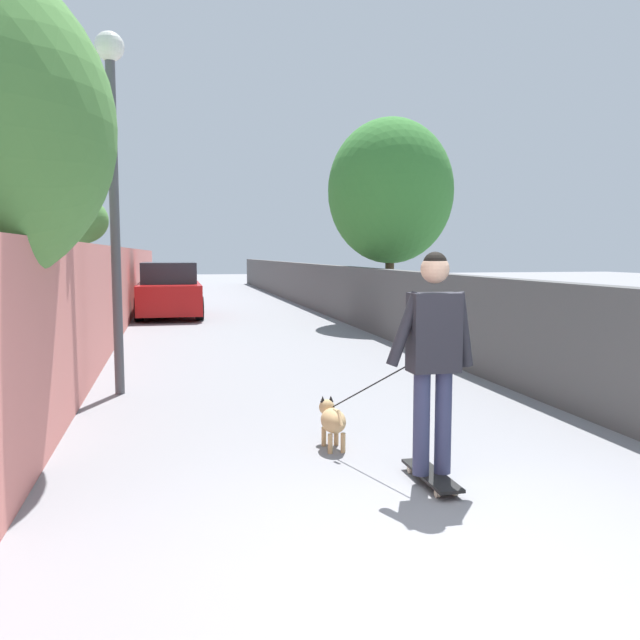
{
  "coord_description": "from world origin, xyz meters",
  "views": [
    {
      "loc": [
        -3.28,
        1.63,
        1.8
      ],
      "look_at": [
        4.43,
        -0.1,
        1.0
      ],
      "focal_mm": 37.15,
      "sensor_mm": 36.0,
      "label": 1
    }
  ],
  "objects_px": {
    "tree_left_mid": "(5,167)",
    "person_skateboarder": "(434,345)",
    "lamp_post": "(113,151)",
    "skateboard": "(431,475)",
    "car_near": "(169,291)",
    "tree_right_near": "(390,191)",
    "tree_left_far": "(78,222)",
    "dog": "(333,419)"
  },
  "relations": [
    {
      "from": "tree_left_far",
      "to": "person_skateboarder",
      "type": "bearing_deg",
      "value": -164.68
    },
    {
      "from": "skateboard",
      "to": "car_near",
      "type": "distance_m",
      "value": 14.73
    },
    {
      "from": "tree_right_near",
      "to": "skateboard",
      "type": "distance_m",
      "value": 12.54
    },
    {
      "from": "dog",
      "to": "tree_left_mid",
      "type": "bearing_deg",
      "value": 37.39
    },
    {
      "from": "lamp_post",
      "to": "car_near",
      "type": "height_order",
      "value": "lamp_post"
    },
    {
      "from": "tree_right_near",
      "to": "lamp_post",
      "type": "bearing_deg",
      "value": 140.73
    },
    {
      "from": "tree_left_mid",
      "to": "tree_left_far",
      "type": "distance_m",
      "value": 11.51
    },
    {
      "from": "skateboard",
      "to": "dog",
      "type": "xyz_separation_m",
      "value": [
        1.1,
        0.53,
        0.21
      ]
    },
    {
      "from": "skateboard",
      "to": "dog",
      "type": "distance_m",
      "value": 1.23
    },
    {
      "from": "lamp_post",
      "to": "car_near",
      "type": "distance_m",
      "value": 10.83
    },
    {
      "from": "person_skateboarder",
      "to": "dog",
      "type": "height_order",
      "value": "person_skateboarder"
    },
    {
      "from": "car_near",
      "to": "lamp_post",
      "type": "bearing_deg",
      "value": 176.75
    },
    {
      "from": "tree_right_near",
      "to": "tree_left_mid",
      "type": "bearing_deg",
      "value": 124.95
    },
    {
      "from": "skateboard",
      "to": "dog",
      "type": "bearing_deg",
      "value": 25.75
    },
    {
      "from": "skateboard",
      "to": "car_near",
      "type": "height_order",
      "value": "car_near"
    },
    {
      "from": "dog",
      "to": "tree_right_near",
      "type": "bearing_deg",
      "value": -21.23
    },
    {
      "from": "tree_right_near",
      "to": "skateboard",
      "type": "bearing_deg",
      "value": 162.99
    },
    {
      "from": "tree_right_near",
      "to": "tree_left_mid",
      "type": "relative_size",
      "value": 1.23
    },
    {
      "from": "skateboard",
      "to": "dog",
      "type": "relative_size",
      "value": 0.58
    },
    {
      "from": "skateboard",
      "to": "car_near",
      "type": "xyz_separation_m",
      "value": [
        14.58,
        2.03,
        0.65
      ]
    },
    {
      "from": "car_near",
      "to": "skateboard",
      "type": "bearing_deg",
      "value": -172.06
    },
    {
      "from": "tree_right_near",
      "to": "tree_left_mid",
      "type": "height_order",
      "value": "tree_right_near"
    },
    {
      "from": "tree_left_far",
      "to": "lamp_post",
      "type": "relative_size",
      "value": 0.8
    },
    {
      "from": "tree_left_far",
      "to": "lamp_post",
      "type": "xyz_separation_m",
      "value": [
        -13.55,
        -2.18,
        0.27
      ]
    },
    {
      "from": "tree_left_far",
      "to": "dog",
      "type": "height_order",
      "value": "tree_left_far"
    },
    {
      "from": "person_skateboarder",
      "to": "tree_left_mid",
      "type": "bearing_deg",
      "value": 35.5
    },
    {
      "from": "lamp_post",
      "to": "car_near",
      "type": "relative_size",
      "value": 1.11
    },
    {
      "from": "tree_left_far",
      "to": "dog",
      "type": "xyz_separation_m",
      "value": [
        -16.48,
        -4.28,
        -2.52
      ]
    },
    {
      "from": "tree_left_mid",
      "to": "car_near",
      "type": "xyz_separation_m",
      "value": [
        8.51,
        -2.3,
        -2.36
      ]
    },
    {
      "from": "skateboard",
      "to": "dog",
      "type": "height_order",
      "value": "dog"
    },
    {
      "from": "person_skateboarder",
      "to": "lamp_post",
      "type": "bearing_deg",
      "value": 33.19
    },
    {
      "from": "lamp_post",
      "to": "person_skateboarder",
      "type": "bearing_deg",
      "value": -146.81
    },
    {
      "from": "tree_left_far",
      "to": "dog",
      "type": "distance_m",
      "value": 17.21
    },
    {
      "from": "tree_left_mid",
      "to": "person_skateboarder",
      "type": "relative_size",
      "value": 2.46
    },
    {
      "from": "lamp_post",
      "to": "skateboard",
      "type": "height_order",
      "value": "lamp_post"
    },
    {
      "from": "tree_right_near",
      "to": "tree_left_far",
      "type": "relative_size",
      "value": 1.44
    },
    {
      "from": "tree_right_near",
      "to": "dog",
      "type": "distance_m",
      "value": 11.66
    },
    {
      "from": "person_skateboarder",
      "to": "skateboard",
      "type": "bearing_deg",
      "value": -9.46
    },
    {
      "from": "tree_right_near",
      "to": "lamp_post",
      "type": "relative_size",
      "value": 1.16
    },
    {
      "from": "tree_left_far",
      "to": "car_near",
      "type": "bearing_deg",
      "value": -137.11
    },
    {
      "from": "tree_left_mid",
      "to": "car_near",
      "type": "relative_size",
      "value": 1.05
    },
    {
      "from": "skateboard",
      "to": "lamp_post",
      "type": "bearing_deg",
      "value": 33.19
    }
  ]
}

